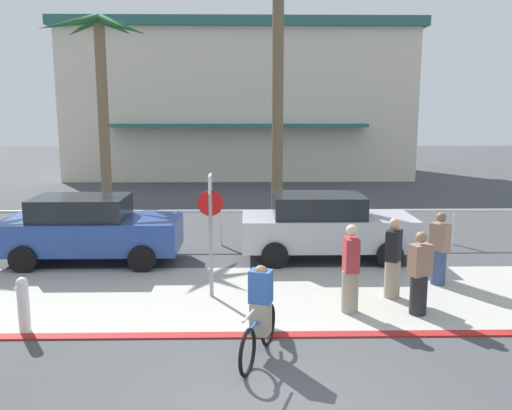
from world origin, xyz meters
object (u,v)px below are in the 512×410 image
(pedestrian_0, at_px, (393,262))
(pedestrian_3, at_px, (419,277))
(stop_sign_bike_lane, at_px, (211,218))
(car_silver_2, at_px, (325,226))
(bollard_1, at_px, (23,304))
(car_blue_1, at_px, (90,229))
(pedestrian_2, at_px, (439,252))
(pedestrian_1, at_px, (351,272))
(cyclist_blue_0, at_px, (260,314))
(palm_tree_3, at_px, (277,18))
(palm_tree_2, at_px, (101,68))

(pedestrian_0, xyz_separation_m, pedestrian_3, (0.25, -0.93, -0.03))
(stop_sign_bike_lane, relative_size, car_silver_2, 0.58)
(bollard_1, distance_m, car_blue_1, 4.43)
(bollard_1, distance_m, pedestrian_2, 8.51)
(pedestrian_1, bearing_deg, cyclist_blue_0, -134.51)
(palm_tree_3, distance_m, cyclist_blue_0, 11.10)
(stop_sign_bike_lane, relative_size, palm_tree_3, 0.27)
(palm_tree_3, xyz_separation_m, pedestrian_0, (2.02, -6.76, -5.83))
(stop_sign_bike_lane, bearing_deg, car_blue_1, 140.40)
(stop_sign_bike_lane, distance_m, pedestrian_2, 5.12)
(pedestrian_2, bearing_deg, palm_tree_3, 118.97)
(palm_tree_2, height_order, car_silver_2, palm_tree_2)
(palm_tree_2, height_order, cyclist_blue_0, palm_tree_2)
(palm_tree_2, distance_m, cyclist_blue_0, 12.41)
(pedestrian_0, bearing_deg, palm_tree_2, 134.80)
(car_blue_1, bearing_deg, car_silver_2, 2.24)
(car_silver_2, xyz_separation_m, pedestrian_0, (0.95, -3.05, -0.09))
(pedestrian_1, bearing_deg, car_silver_2, 88.93)
(stop_sign_bike_lane, height_order, pedestrian_3, stop_sign_bike_lane)
(car_blue_1, height_order, pedestrian_1, pedestrian_1)
(car_blue_1, bearing_deg, pedestrian_3, -27.45)
(stop_sign_bike_lane, xyz_separation_m, cyclist_blue_0, (0.93, -2.73, -0.98))
(pedestrian_0, bearing_deg, stop_sign_bike_lane, 177.90)
(stop_sign_bike_lane, bearing_deg, pedestrian_2, 8.05)
(palm_tree_2, bearing_deg, bollard_1, -84.57)
(palm_tree_2, height_order, pedestrian_1, palm_tree_2)
(palm_tree_3, xyz_separation_m, pedestrian_2, (3.27, -5.92, -5.86))
(palm_tree_3, xyz_separation_m, car_silver_2, (1.07, -3.71, -5.74))
(palm_tree_3, bearing_deg, pedestrian_1, -82.50)
(bollard_1, xyz_separation_m, pedestrian_0, (6.89, 1.61, 0.26))
(pedestrian_3, bearing_deg, palm_tree_3, 106.43)
(palm_tree_2, distance_m, pedestrian_1, 11.81)
(palm_tree_2, bearing_deg, pedestrian_3, -47.51)
(pedestrian_0, bearing_deg, pedestrian_2, 33.83)
(palm_tree_3, relative_size, car_silver_2, 2.15)
(bollard_1, distance_m, pedestrian_0, 7.08)
(bollard_1, relative_size, pedestrian_2, 0.61)
(palm_tree_3, bearing_deg, bollard_1, -120.20)
(bollard_1, bearing_deg, pedestrian_0, 13.13)
(stop_sign_bike_lane, xyz_separation_m, palm_tree_3, (1.71, 6.62, 4.93))
(pedestrian_2, bearing_deg, palm_tree_2, 142.26)
(car_silver_2, distance_m, pedestrian_0, 3.19)
(car_blue_1, bearing_deg, pedestrian_1, -31.30)
(cyclist_blue_0, bearing_deg, pedestrian_1, 45.49)
(stop_sign_bike_lane, distance_m, car_blue_1, 4.28)
(bollard_1, bearing_deg, car_blue_1, 90.95)
(bollard_1, height_order, car_silver_2, car_silver_2)
(stop_sign_bike_lane, height_order, bollard_1, stop_sign_bike_lane)
(pedestrian_0, distance_m, pedestrian_1, 1.30)
(bollard_1, bearing_deg, palm_tree_2, 95.43)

